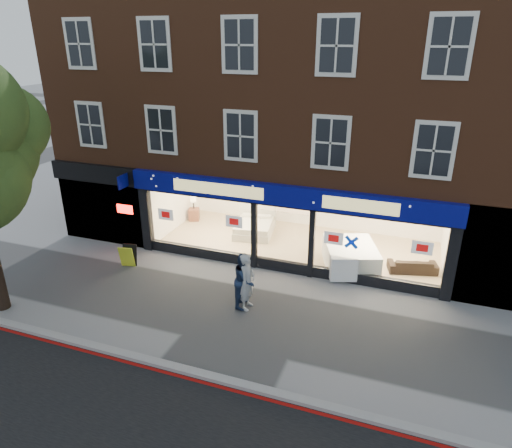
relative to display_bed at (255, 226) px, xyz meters
The scene contains 12 objects.
ground 6.09m from the display_bed, 70.56° to the right, with size 120.00×120.00×0.00m, color gray.
kerb_line 9.07m from the display_bed, 77.10° to the right, with size 60.00×0.10×0.01m, color #8C0A07.
kerb_stone 8.87m from the display_bed, 76.81° to the right, with size 60.00×0.25×0.12m, color gray.
showroom_floor 2.11m from the display_bed, 13.31° to the right, with size 11.00×4.50×0.10m, color tan.
building 6.69m from the display_bed, 31.02° to the left, with size 19.00×8.26×10.30m.
display_bed is the anchor object (origin of this frame).
bedside_table 3.11m from the display_bed, behind, with size 0.45×0.45×0.55m, color brown.
mattress_stack 4.64m from the display_bed, 21.87° to the right, with size 2.37×2.64×0.86m.
sofa 6.57m from the display_bed, 11.40° to the right, with size 1.68×0.66×0.49m, color black.
a_board 5.41m from the display_bed, 128.67° to the right, with size 0.54×0.35×0.83m, color yellow.
pedestrian_grey 5.61m from the display_bed, 72.16° to the right, with size 0.67×0.44×1.84m, color #A8ABB0.
pedestrian_blue 5.47m from the display_bed, 73.05° to the right, with size 0.87×0.68×1.79m, color #182645.
Camera 1 is at (4.10, -10.95, 7.87)m, focal length 32.00 mm.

